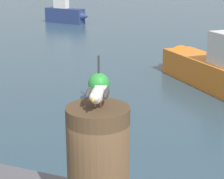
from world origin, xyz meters
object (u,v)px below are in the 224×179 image
object	(u,v)px
mooring_post	(98,167)
seagull	(97,94)
boat_navy	(66,14)
boat_orange	(210,68)
channel_buoy	(99,88)

from	to	relation	value
mooring_post	seagull	world-z (taller)	seagull
mooring_post	boat_navy	size ratio (longest dim) A/B	0.26
boat_orange	boat_navy	bearing A→B (deg)	133.96
boat_orange	channel_buoy	distance (m)	3.81
mooring_post	boat_navy	world-z (taller)	mooring_post
seagull	boat_navy	size ratio (longest dim) A/B	0.12
mooring_post	boat_orange	distance (m)	10.07
boat_orange	channel_buoy	bearing A→B (deg)	-129.18
boat_navy	channel_buoy	xyz separation A→B (m)	(8.47, -14.23, -0.13)
seagull	boat_orange	distance (m)	10.18
boat_navy	channel_buoy	distance (m)	16.56
boat_orange	channel_buoy	world-z (taller)	boat_orange
boat_orange	mooring_post	bearing A→B (deg)	-86.32
mooring_post	boat_orange	world-z (taller)	mooring_post
seagull	boat_navy	bearing A→B (deg)	118.50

